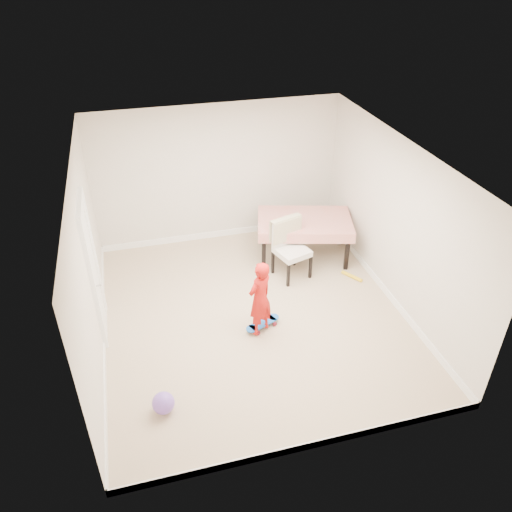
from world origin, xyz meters
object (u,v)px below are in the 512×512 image
object	(u,v)px
child	(260,300)
balloon	(163,403)
dining_chair	(292,250)
dining_table	(304,238)
skateboard	(263,325)

from	to	relation	value
child	balloon	xyz separation A→B (m)	(-1.54, -1.10, -0.45)
dining_chair	balloon	xyz separation A→B (m)	(-2.45, -2.38, -0.38)
child	balloon	world-z (taller)	child
dining_table	balloon	distance (m)	4.09
child	skateboard	bearing A→B (deg)	-160.39
dining_chair	child	world-z (taller)	child
child	dining_chair	bearing A→B (deg)	-158.77
balloon	dining_table	bearing A→B (deg)	45.58
dining_table	child	distance (m)	2.25
balloon	child	bearing A→B (deg)	35.68
dining_table	balloon	world-z (taller)	dining_table
child	balloon	bearing A→B (deg)	2.61
balloon	dining_chair	bearing A→B (deg)	44.12
skateboard	child	xyz separation A→B (m)	(-0.07, -0.09, 0.55)
dining_chair	skateboard	bearing A→B (deg)	-142.86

